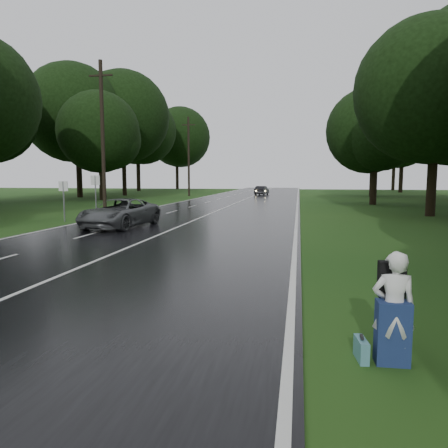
# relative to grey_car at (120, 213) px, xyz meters

# --- Properties ---
(ground) EXTENTS (160.00, 160.00, 0.00)m
(ground) POSITION_rel_grey_car_xyz_m (2.81, -10.80, -0.75)
(ground) COLOR #214414
(ground) RESTS_ON ground
(road) EXTENTS (12.00, 140.00, 0.04)m
(road) POSITION_rel_grey_car_xyz_m (2.81, 9.20, -0.73)
(road) COLOR black
(road) RESTS_ON ground
(lane_center) EXTENTS (0.12, 140.00, 0.01)m
(lane_center) POSITION_rel_grey_car_xyz_m (2.81, 9.20, -0.70)
(lane_center) COLOR silver
(lane_center) RESTS_ON road
(grey_car) EXTENTS (2.86, 5.29, 1.41)m
(grey_car) POSITION_rel_grey_car_xyz_m (0.00, 0.00, 0.00)
(grey_car) COLOR #474A4C
(grey_car) RESTS_ON road
(far_car) EXTENTS (1.81, 3.88, 1.23)m
(far_car) POSITION_rel_grey_car_xyz_m (3.63, 38.93, -0.09)
(far_car) COLOR black
(far_car) RESTS_ON road
(hitchhiker) EXTENTS (0.57, 0.52, 1.55)m
(hitchhiker) POSITION_rel_grey_car_xyz_m (9.99, -13.70, -0.03)
(hitchhiker) COLOR silver
(hitchhiker) RESTS_ON ground
(suitcase) EXTENTS (0.17, 0.43, 0.30)m
(suitcase) POSITION_rel_grey_car_xyz_m (9.60, -13.67, -0.60)
(suitcase) COLOR teal
(suitcase) RESTS_ON ground
(utility_pole_mid) EXTENTS (1.80, 0.28, 10.98)m
(utility_pole_mid) POSITION_rel_grey_car_xyz_m (-5.69, 10.02, -0.75)
(utility_pole_mid) COLOR black
(utility_pole_mid) RESTS_ON ground
(utility_pole_far) EXTENTS (1.80, 0.28, 10.33)m
(utility_pole_far) POSITION_rel_grey_car_xyz_m (-5.69, 34.71, -0.75)
(utility_pole_far) COLOR black
(utility_pole_far) RESTS_ON ground
(road_sign_a) EXTENTS (0.55, 0.10, 2.28)m
(road_sign_a) POSITION_rel_grey_car_xyz_m (-4.39, 2.29, -0.75)
(road_sign_a) COLOR white
(road_sign_a) RESTS_ON ground
(road_sign_b) EXTENTS (0.63, 0.10, 2.61)m
(road_sign_b) POSITION_rel_grey_car_xyz_m (-4.39, 6.09, -0.75)
(road_sign_b) COLOR white
(road_sign_b) RESTS_ON ground
(tree_left_e) EXTENTS (7.86, 7.86, 12.27)m
(tree_left_e) POSITION_rel_grey_car_xyz_m (-12.68, 23.79, -0.75)
(tree_left_e) COLOR black
(tree_left_e) RESTS_ON ground
(tree_left_f) EXTENTS (11.38, 11.38, 17.78)m
(tree_left_f) POSITION_rel_grey_car_xyz_m (-14.78, 34.73, -0.75)
(tree_left_f) COLOR black
(tree_left_f) RESTS_ON ground
(tree_right_d) EXTENTS (8.50, 8.50, 13.29)m
(tree_right_d) POSITION_rel_grey_car_xyz_m (17.09, 9.46, -0.75)
(tree_right_d) COLOR black
(tree_right_d) RESTS_ON ground
(tree_right_e) EXTENTS (7.33, 7.33, 11.45)m
(tree_right_e) POSITION_rel_grey_car_xyz_m (15.41, 20.77, -0.75)
(tree_right_e) COLOR black
(tree_right_e) RESTS_ON ground
(tree_right_f) EXTENTS (8.52, 8.52, 13.31)m
(tree_right_f) POSITION_rel_grey_car_xyz_m (18.07, 38.23, -0.75)
(tree_right_f) COLOR black
(tree_right_f) RESTS_ON ground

